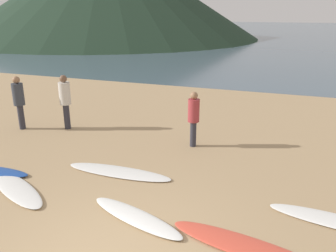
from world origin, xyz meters
The scene contains 9 objects.
ground_plane centered at (0.00, 10.00, -0.10)m, with size 120.00×120.00×0.20m, color tan.
ocean_water centered at (0.00, 62.83, 0.00)m, with size 140.00×100.00×0.01m, color #475B6B.
surfboard_1 centered at (-2.93, 1.43, 0.04)m, with size 2.20×0.58×0.08m, color white.
surfboard_2 centered at (-1.26, 2.93, 0.03)m, with size 2.65×0.59×0.06m, color white.
surfboard_3 centered at (-0.06, 1.32, 0.04)m, with size 2.15×0.48×0.09m, color white.
surfboard_4 centered at (2.00, 1.17, 0.04)m, with size 2.67×0.58×0.07m, color #D84C38.
person_0 centered at (-4.36, 5.29, 1.04)m, with size 0.36×0.36×1.76m.
person_1 centered at (-5.72, 4.76, 1.02)m, with size 0.35×0.35×1.73m.
person_2 centered at (-0.07, 5.20, 0.93)m, with size 0.32×0.32×1.58m.
Camera 1 is at (2.41, -3.71, 3.70)m, focal length 37.14 mm.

